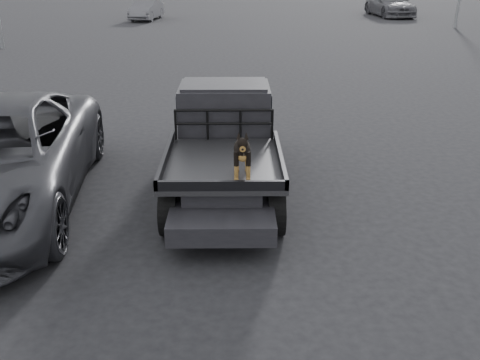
{
  "coord_description": "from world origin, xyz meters",
  "views": [
    {
      "loc": [
        -0.15,
        -6.95,
        4.04
      ],
      "look_at": [
        -0.08,
        -0.25,
        1.22
      ],
      "focal_mm": 40.0,
      "sensor_mm": 36.0,
      "label": 1
    }
  ],
  "objects_px": {
    "distant_car_a": "(146,9)",
    "distant_car_b": "(390,4)",
    "dog": "(242,153)",
    "flatbed_ute": "(224,167)"
  },
  "relations": [
    {
      "from": "flatbed_ute",
      "to": "distant_car_a",
      "type": "height_order",
      "value": "distant_car_a"
    },
    {
      "from": "flatbed_ute",
      "to": "distant_car_b",
      "type": "relative_size",
      "value": 0.96
    },
    {
      "from": "dog",
      "to": "distant_car_a",
      "type": "relative_size",
      "value": 0.18
    },
    {
      "from": "flatbed_ute",
      "to": "dog",
      "type": "relative_size",
      "value": 7.3
    },
    {
      "from": "distant_car_a",
      "to": "dog",
      "type": "bearing_deg",
      "value": -71.22
    },
    {
      "from": "dog",
      "to": "distant_car_b",
      "type": "height_order",
      "value": "dog"
    },
    {
      "from": "flatbed_ute",
      "to": "distant_car_a",
      "type": "distance_m",
      "value": 29.38
    },
    {
      "from": "dog",
      "to": "distant_car_b",
      "type": "xyz_separation_m",
      "value": [
        11.11,
        32.66,
        -0.47
      ]
    },
    {
      "from": "flatbed_ute",
      "to": "distant_car_a",
      "type": "bearing_deg",
      "value": 101.31
    },
    {
      "from": "distant_car_a",
      "to": "distant_car_b",
      "type": "height_order",
      "value": "distant_car_b"
    }
  ]
}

